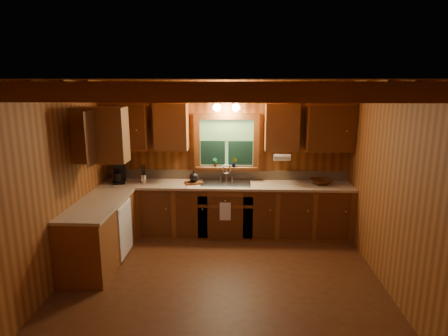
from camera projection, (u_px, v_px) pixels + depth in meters
name	position (u px, v px, depth m)	size (l,w,h in m)	color
room	(221.00, 186.00, 4.78)	(4.20, 4.20, 4.20)	#4D2812
ceiling_beams	(221.00, 89.00, 4.52)	(4.20, 2.54, 0.18)	brown
base_cabinets	(195.00, 216.00, 6.25)	(4.20, 2.22, 0.86)	brown
countertop	(196.00, 189.00, 6.15)	(4.20, 2.24, 0.04)	tan
backsplash	(227.00, 175.00, 6.69)	(4.20, 0.02, 0.16)	tan
dishwasher_panel	(125.00, 229.00, 5.70)	(0.02, 0.60, 0.80)	white
upper_cabinets	(190.00, 129.00, 6.07)	(4.19, 1.77, 0.78)	brown
window	(227.00, 144.00, 6.55)	(1.12, 0.08, 1.00)	brown
window_sill	(226.00, 168.00, 6.59)	(1.06, 0.14, 0.04)	brown
wall_sconce	(226.00, 107.00, 6.29)	(0.45, 0.21, 0.17)	black
paper_towel_roll	(282.00, 157.00, 6.22)	(0.11, 0.11, 0.27)	white
dish_towel	(225.00, 211.00, 6.19)	(0.18, 0.01, 0.30)	white
sink	(226.00, 186.00, 6.44)	(0.82, 0.48, 0.43)	silver
coffee_maker	(119.00, 173.00, 6.44)	(0.20, 0.25, 0.35)	black
utensil_crock	(143.00, 178.00, 6.49)	(0.11, 0.11, 0.31)	silver
cutting_board	(194.00, 183.00, 6.42)	(0.29, 0.21, 0.03)	#522911
teakettle	(194.00, 177.00, 6.40)	(0.16, 0.16, 0.20)	black
wicker_basket	(321.00, 182.00, 6.38)	(0.34, 0.34, 0.08)	#48230C
potted_plant_left	(215.00, 162.00, 6.58)	(0.08, 0.06, 0.16)	#522911
potted_plant_right	(234.00, 162.00, 6.55)	(0.09, 0.07, 0.16)	#522911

